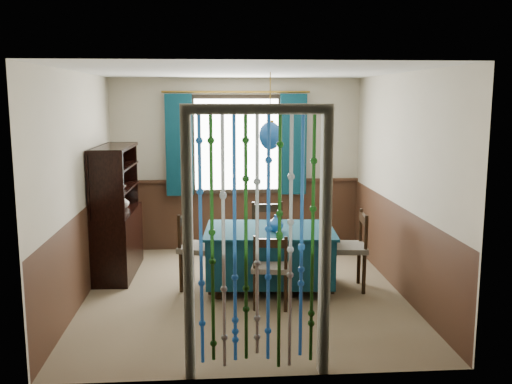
{
  "coord_description": "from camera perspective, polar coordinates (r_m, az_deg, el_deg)",
  "views": [
    {
      "loc": [
        -0.33,
        -6.27,
        2.23
      ],
      "look_at": [
        0.15,
        0.23,
        1.14
      ],
      "focal_mm": 40.0,
      "sensor_mm": 36.0,
      "label": 1
    }
  ],
  "objects": [
    {
      "name": "wainscot_left",
      "position": [
        6.66,
        -16.81,
        -5.97
      ],
      "size": [
        0.0,
        4.0,
        4.0
      ],
      "primitive_type": "plane",
      "rotation": [
        1.57,
        0.0,
        1.57
      ],
      "color": "#3D2417",
      "rests_on": "ground"
    },
    {
      "name": "pendant_lamp",
      "position": [
        6.47,
        1.41,
        5.67
      ],
      "size": [
        0.25,
        0.25,
        0.86
      ],
      "color": "olive",
      "rests_on": "ceiling"
    },
    {
      "name": "floor",
      "position": [
        6.66,
        -1.19,
        -10.06
      ],
      "size": [
        4.0,
        4.0,
        0.0
      ],
      "primitive_type": "plane",
      "color": "brown",
      "rests_on": "ground"
    },
    {
      "name": "doorway",
      "position": [
        4.5,
        0.11,
        -5.71
      ],
      "size": [
        1.16,
        0.12,
        2.18
      ],
      "primitive_type": null,
      "color": "silver",
      "rests_on": "ground"
    },
    {
      "name": "chair_far",
      "position": [
        7.28,
        1.27,
        -4.45
      ],
      "size": [
        0.45,
        0.43,
        0.89
      ],
      "rotation": [
        0.0,
        0.0,
        3.16
      ],
      "color": "black",
      "rests_on": "floor"
    },
    {
      "name": "wall_front",
      "position": [
        4.39,
        0.17,
        -3.4
      ],
      "size": [
        3.6,
        0.0,
        3.6
      ],
      "primitive_type": "plane",
      "rotation": [
        -1.57,
        0.0,
        0.0
      ],
      "color": "#BAB098",
      "rests_on": "ground"
    },
    {
      "name": "chair_right",
      "position": [
        6.76,
        9.32,
        -5.56
      ],
      "size": [
        0.47,
        0.49,
        0.92
      ],
      "rotation": [
        0.0,
        0.0,
        1.48
      ],
      "color": "black",
      "rests_on": "floor"
    },
    {
      "name": "sideboard",
      "position": [
        7.43,
        -13.74,
        -3.67
      ],
      "size": [
        0.47,
        1.26,
        1.63
      ],
      "rotation": [
        0.0,
        0.0,
        -0.03
      ],
      "color": "black",
      "rests_on": "floor"
    },
    {
      "name": "bowl_shelf",
      "position": [
        7.13,
        -13.68,
        0.46
      ],
      "size": [
        0.28,
        0.28,
        0.05
      ],
      "primitive_type": "imported",
      "rotation": [
        0.0,
        0.0,
        0.37
      ],
      "color": "beige",
      "rests_on": "sideboard"
    },
    {
      "name": "chair_near",
      "position": [
        6.11,
        1.53,
        -7.6
      ],
      "size": [
        0.46,
        0.45,
        0.81
      ],
      "rotation": [
        0.0,
        0.0,
        -0.17
      ],
      "color": "black",
      "rests_on": "floor"
    },
    {
      "name": "vase_table",
      "position": [
        6.52,
        1.96,
        -3.17
      ],
      "size": [
        0.21,
        0.21,
        0.17
      ],
      "primitive_type": "imported",
      "rotation": [
        0.0,
        0.0,
        0.33
      ],
      "color": "#164C9A",
      "rests_on": "dining_table"
    },
    {
      "name": "window",
      "position": [
        8.25,
        -1.97,
        4.77
      ],
      "size": [
        1.32,
        0.12,
        1.42
      ],
      "primitive_type": "cube",
      "color": "black",
      "rests_on": "wall_back"
    },
    {
      "name": "wall_left",
      "position": [
        6.51,
        -17.25,
        0.41
      ],
      "size": [
        0.0,
        4.0,
        4.0
      ],
      "primitive_type": "plane",
      "rotation": [
        1.57,
        0.0,
        1.57
      ],
      "color": "#BAB098",
      "rests_on": "ground"
    },
    {
      "name": "wainscot_front",
      "position": [
        4.63,
        0.15,
        -12.43
      ],
      "size": [
        3.6,
        0.0,
        3.6
      ],
      "primitive_type": "plane",
      "rotation": [
        -1.57,
        0.0,
        0.0
      ],
      "color": "#3D2417",
      "rests_on": "ground"
    },
    {
      "name": "wainscot_right",
      "position": [
        6.84,
        13.97,
        -5.44
      ],
      "size": [
        0.0,
        4.0,
        4.0
      ],
      "primitive_type": "plane",
      "rotation": [
        1.57,
        0.0,
        -1.57
      ],
      "color": "#3D2417",
      "rests_on": "ground"
    },
    {
      "name": "ceiling",
      "position": [
        6.28,
        -1.27,
        11.95
      ],
      "size": [
        4.0,
        4.0,
        0.0
      ],
      "primitive_type": "plane",
      "rotation": [
        3.14,
        0.0,
        0.0
      ],
      "color": "silver",
      "rests_on": "ground"
    },
    {
      "name": "chair_left",
      "position": [
        6.73,
        -5.83,
        -5.61
      ],
      "size": [
        0.55,
        0.56,
        0.91
      ],
      "rotation": [
        0.0,
        0.0,
        -1.9
      ],
      "color": "black",
      "rests_on": "floor"
    },
    {
      "name": "vase_sideboard",
      "position": [
        7.57,
        -13.12,
        -0.88
      ],
      "size": [
        0.19,
        0.19,
        0.17
      ],
      "primitive_type": "imported",
      "rotation": [
        0.0,
        0.0,
        -0.22
      ],
      "color": "beige",
      "rests_on": "sideboard"
    },
    {
      "name": "wall_right",
      "position": [
        6.7,
        14.34,
        0.78
      ],
      "size": [
        0.0,
        4.0,
        4.0
      ],
      "primitive_type": "plane",
      "rotation": [
        1.57,
        0.0,
        -1.57
      ],
      "color": "#BAB098",
      "rests_on": "ground"
    },
    {
      "name": "wall_back",
      "position": [
        8.33,
        -1.97,
        2.74
      ],
      "size": [
        3.6,
        0.0,
        3.6
      ],
      "primitive_type": "plane",
      "rotation": [
        1.57,
        0.0,
        0.0
      ],
      "color": "#BAB098",
      "rests_on": "ground"
    },
    {
      "name": "wainscot_back",
      "position": [
        8.44,
        -1.94,
        -2.34
      ],
      "size": [
        3.6,
        0.0,
        3.6
      ],
      "primitive_type": "plane",
      "rotation": [
        1.57,
        0.0,
        0.0
      ],
      "color": "#3D2417",
      "rests_on": "ground"
    },
    {
      "name": "dining_table",
      "position": [
        6.71,
        1.37,
        -6.18
      ],
      "size": [
        1.56,
        1.13,
        0.71
      ],
      "rotation": [
        0.0,
        0.0,
        -0.07
      ],
      "color": "#0B2F3D",
      "rests_on": "floor"
    }
  ]
}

